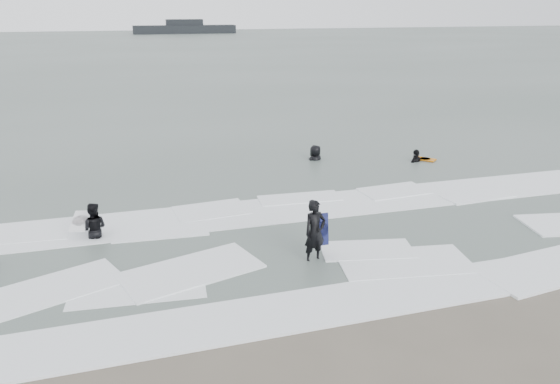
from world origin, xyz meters
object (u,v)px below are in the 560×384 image
object	(u,v)px
surfer_centre	(314,262)
vessel_horizon	(185,28)
surfer_right_far	(315,161)
surfer_wading	(95,238)
surfer_right_near	(416,162)

from	to	relation	value
surfer_centre	vessel_horizon	xyz separation A→B (m)	(12.43, 136.08, 1.33)
surfer_centre	surfer_right_far	bearing A→B (deg)	54.66
surfer_wading	surfer_right_far	bearing A→B (deg)	-135.71
surfer_centre	surfer_right_far	distance (m)	10.86
vessel_horizon	surfer_right_near	bearing A→B (deg)	-91.92
vessel_horizon	surfer_wading	bearing A→B (deg)	-97.98
surfer_centre	surfer_right_near	size ratio (longest dim) A/B	1.07
surfer_centre	vessel_horizon	size ratio (longest dim) A/B	0.07
surfer_wading	surfer_right_far	xyz separation A→B (m)	(9.83, 6.72, 0.00)
surfer_wading	surfer_right_near	size ratio (longest dim) A/B	0.98
surfer_centre	surfer_right_near	xyz separation A→B (m)	(8.15, 8.61, 0.00)
surfer_wading	surfer_right_far	size ratio (longest dim) A/B	0.91
surfer_right_near	vessel_horizon	xyz separation A→B (m)	(4.28, 127.47, 1.33)
surfer_centre	surfer_wading	xyz separation A→B (m)	(-6.15, 3.50, 0.00)
surfer_right_near	vessel_horizon	bearing A→B (deg)	-116.53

